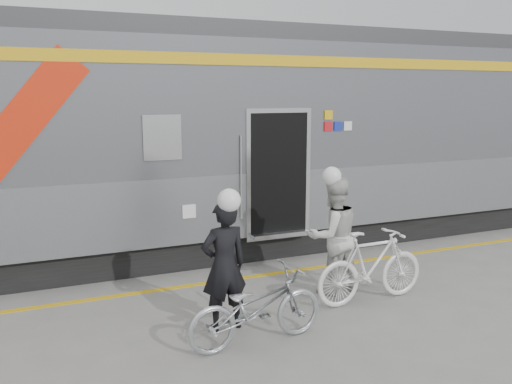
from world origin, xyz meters
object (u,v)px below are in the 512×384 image
woman (333,236)px  bicycle_right (371,266)px  man (224,266)px  bicycle_left (256,308)px

woman → bicycle_right: woman is taller
man → woman: (1.91, 0.57, 0.04)m
bicycle_left → woman: woman is taller
bicycle_left → bicycle_right: (2.01, 0.57, 0.07)m
woman → man: bearing=15.5°
bicycle_left → man: bearing=15.7°
man → bicycle_left: size_ratio=0.95×
bicycle_left → woman: size_ratio=1.00×
man → bicycle_right: man is taller
bicycle_left → woman: bearing=-61.0°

